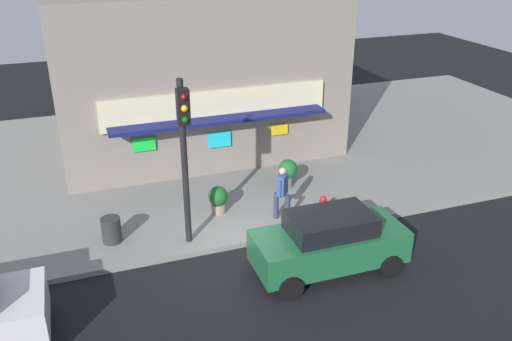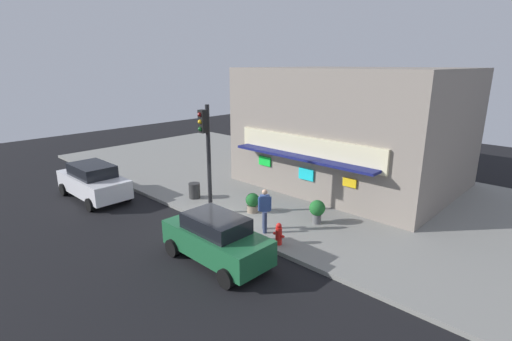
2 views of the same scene
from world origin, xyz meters
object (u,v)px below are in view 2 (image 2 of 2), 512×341
fire_hydrant (279,234)px  trash_can (194,191)px  parked_car_white (93,181)px  pedestrian (265,208)px  potted_plant_by_window (253,202)px  potted_plant_by_doorway (317,210)px  traffic_light (206,146)px  parked_car_green (216,238)px

fire_hydrant → trash_can: 6.35m
trash_can → parked_car_white: 5.17m
pedestrian → potted_plant_by_window: bearing=147.6°
potted_plant_by_doorway → parked_car_white: size_ratio=0.22×
parked_car_white → fire_hydrant: bearing=12.8°
traffic_light → fire_hydrant: 4.97m
traffic_light → parked_car_green: traffic_light is taller
traffic_light → trash_can: bearing=158.6°
potted_plant_by_doorway → trash_can: bearing=-165.2°
traffic_light → potted_plant_by_doorway: (4.09, 2.46, -2.50)m
traffic_light → parked_car_green: (3.26, -2.34, -2.39)m
trash_can → fire_hydrant: bearing=-8.5°
potted_plant_by_doorway → potted_plant_by_window: potted_plant_by_doorway is taller
potted_plant_by_doorway → parked_car_green: (-0.82, -4.80, 0.11)m
potted_plant_by_doorway → parked_car_white: bearing=-154.3°
pedestrian → potted_plant_by_doorway: (1.07, 2.07, -0.35)m
parked_car_green → parked_car_white: 9.35m
potted_plant_by_window → pedestrian: bearing=-32.4°
traffic_light → parked_car_white: size_ratio=1.06×
potted_plant_by_doorway → parked_car_white: parked_car_white is taller
trash_can → pedestrian: 5.17m
pedestrian → parked_car_green: bearing=-84.9°
trash_can → potted_plant_by_doorway: potted_plant_by_doorway is taller
trash_can → potted_plant_by_window: (3.38, 0.66, 0.09)m
potted_plant_by_window → parked_car_green: bearing=-62.6°
pedestrian → parked_car_white: bearing=-162.8°
pedestrian → trash_can: bearing=175.1°
pedestrian → parked_car_green: size_ratio=0.43×
fire_hydrant → parked_car_white: bearing=-167.2°
pedestrian → potted_plant_by_window: size_ratio=1.98×
pedestrian → parked_car_green: 2.74m
potted_plant_by_window → parked_car_white: size_ratio=0.19×
parked_car_green → traffic_light: bearing=144.4°
pedestrian → parked_car_green: pedestrian is taller
traffic_light → potted_plant_by_doorway: bearing=31.0°
potted_plant_by_doorway → potted_plant_by_window: 2.97m
parked_car_white → potted_plant_by_window: bearing=28.1°
trash_can → pedestrian: bearing=-4.9°
traffic_light → trash_can: 3.53m
traffic_light → fire_hydrant: traffic_light is taller
potted_plant_by_doorway → parked_car_green: bearing=-99.7°
traffic_light → trash_can: size_ratio=6.36×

